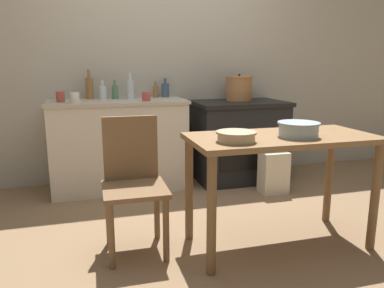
{
  "coord_description": "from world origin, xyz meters",
  "views": [
    {
      "loc": [
        -0.81,
        -2.35,
        1.2
      ],
      "look_at": [
        0.0,
        0.52,
        0.57
      ],
      "focal_mm": 35.0,
      "sensor_mm": 36.0,
      "label": 1
    }
  ],
  "objects_px": {
    "bottle_center_left": "(90,88)",
    "bottle_center_right": "(165,90)",
    "bottle_left": "(103,92)",
    "cup_far_right": "(146,97)",
    "flour_sack": "(274,173)",
    "bottle_center": "(155,91)",
    "mixing_bowl_large": "(236,136)",
    "cup_mid_right": "(60,97)",
    "mixing_bowl_small": "(298,129)",
    "cup_right": "(75,98)",
    "stock_pot": "(239,88)",
    "chair": "(133,180)",
    "bottle_far_left": "(130,89)",
    "stove": "(238,140)",
    "work_table": "(281,153)",
    "bottle_mid_left": "(115,92)"
  },
  "relations": [
    {
      "from": "mixing_bowl_large",
      "to": "bottle_far_left",
      "type": "distance_m",
      "value": 1.76
    },
    {
      "from": "bottle_left",
      "to": "cup_far_right",
      "type": "distance_m",
      "value": 0.47
    },
    {
      "from": "stock_pot",
      "to": "bottle_mid_left",
      "type": "height_order",
      "value": "stock_pot"
    },
    {
      "from": "cup_mid_right",
      "to": "cup_right",
      "type": "height_order",
      "value": "cup_mid_right"
    },
    {
      "from": "bottle_left",
      "to": "bottle_center",
      "type": "distance_m",
      "value": 0.53
    },
    {
      "from": "stock_pot",
      "to": "bottle_center_left",
      "type": "distance_m",
      "value": 1.52
    },
    {
      "from": "flour_sack",
      "to": "cup_far_right",
      "type": "relative_size",
      "value": 4.83
    },
    {
      "from": "stove",
      "to": "bottle_far_left",
      "type": "height_order",
      "value": "bottle_far_left"
    },
    {
      "from": "bottle_left",
      "to": "bottle_center_right",
      "type": "bearing_deg",
      "value": 7.29
    },
    {
      "from": "mixing_bowl_large",
      "to": "cup_right",
      "type": "xyz_separation_m",
      "value": [
        -0.93,
        1.41,
        0.13
      ]
    },
    {
      "from": "mixing_bowl_large",
      "to": "bottle_left",
      "type": "bearing_deg",
      "value": 111.63
    },
    {
      "from": "flour_sack",
      "to": "bottle_center_right",
      "type": "relative_size",
      "value": 2.06
    },
    {
      "from": "cup_far_right",
      "to": "chair",
      "type": "bearing_deg",
      "value": -103.71
    },
    {
      "from": "bottle_center",
      "to": "bottle_center_right",
      "type": "distance_m",
      "value": 0.11
    },
    {
      "from": "bottle_center_left",
      "to": "cup_mid_right",
      "type": "bearing_deg",
      "value": -139.19
    },
    {
      "from": "flour_sack",
      "to": "mixing_bowl_large",
      "type": "distance_m",
      "value": 1.47
    },
    {
      "from": "mixing_bowl_large",
      "to": "cup_far_right",
      "type": "height_order",
      "value": "cup_far_right"
    },
    {
      "from": "bottle_center",
      "to": "stove",
      "type": "bearing_deg",
      "value": -14.16
    },
    {
      "from": "bottle_mid_left",
      "to": "cup_right",
      "type": "xyz_separation_m",
      "value": [
        -0.37,
        -0.31,
        -0.02
      ]
    },
    {
      "from": "flour_sack",
      "to": "bottle_center_left",
      "type": "relative_size",
      "value": 1.4
    },
    {
      "from": "chair",
      "to": "stock_pot",
      "type": "distance_m",
      "value": 1.92
    },
    {
      "from": "bottle_far_left",
      "to": "stock_pot",
      "type": "bearing_deg",
      "value": -2.2
    },
    {
      "from": "chair",
      "to": "stock_pot",
      "type": "bearing_deg",
      "value": 46.77
    },
    {
      "from": "chair",
      "to": "bottle_center_right",
      "type": "height_order",
      "value": "bottle_center_right"
    },
    {
      "from": "chair",
      "to": "bottle_center",
      "type": "xyz_separation_m",
      "value": [
        0.42,
        1.46,
        0.47
      ]
    },
    {
      "from": "bottle_center_left",
      "to": "mixing_bowl_small",
      "type": "bearing_deg",
      "value": -54.51
    },
    {
      "from": "bottle_left",
      "to": "cup_right",
      "type": "bearing_deg",
      "value": -129.79
    },
    {
      "from": "mixing_bowl_large",
      "to": "bottle_mid_left",
      "type": "relative_size",
      "value": 1.3
    },
    {
      "from": "bottle_center_right",
      "to": "cup_far_right",
      "type": "distance_m",
      "value": 0.45
    },
    {
      "from": "stock_pot",
      "to": "bottle_center_left",
      "type": "relative_size",
      "value": 1.0
    },
    {
      "from": "bottle_center_left",
      "to": "stove",
      "type": "bearing_deg",
      "value": -7.46
    },
    {
      "from": "stock_pot",
      "to": "work_table",
      "type": "bearing_deg",
      "value": -102.63
    },
    {
      "from": "chair",
      "to": "mixing_bowl_large",
      "type": "bearing_deg",
      "value": -28.66
    },
    {
      "from": "bottle_far_left",
      "to": "bottle_center_left",
      "type": "relative_size",
      "value": 0.9
    },
    {
      "from": "flour_sack",
      "to": "bottle_center",
      "type": "relative_size",
      "value": 2.46
    },
    {
      "from": "mixing_bowl_large",
      "to": "bottle_left",
      "type": "distance_m",
      "value": 1.85
    },
    {
      "from": "mixing_bowl_small",
      "to": "cup_right",
      "type": "relative_size",
      "value": 2.83
    },
    {
      "from": "bottle_center_left",
      "to": "bottle_center_right",
      "type": "relative_size",
      "value": 1.46
    },
    {
      "from": "bottle_far_left",
      "to": "bottle_mid_left",
      "type": "height_order",
      "value": "bottle_far_left"
    },
    {
      "from": "stove",
      "to": "bottle_center_left",
      "type": "relative_size",
      "value": 3.31
    },
    {
      "from": "stove",
      "to": "stock_pot",
      "type": "distance_m",
      "value": 0.55
    },
    {
      "from": "work_table",
      "to": "flour_sack",
      "type": "relative_size",
      "value": 3.05
    },
    {
      "from": "stock_pot",
      "to": "bottle_center_left",
      "type": "bearing_deg",
      "value": 175.93
    },
    {
      "from": "cup_mid_right",
      "to": "bottle_far_left",
      "type": "bearing_deg",
      "value": 13.86
    },
    {
      "from": "cup_right",
      "to": "flour_sack",
      "type": "bearing_deg",
      "value": -11.42
    },
    {
      "from": "mixing_bowl_large",
      "to": "cup_far_right",
      "type": "relative_size",
      "value": 2.93
    },
    {
      "from": "mixing_bowl_small",
      "to": "cup_mid_right",
      "type": "height_order",
      "value": "cup_mid_right"
    },
    {
      "from": "work_table",
      "to": "bottle_center",
      "type": "bearing_deg",
      "value": 107.25
    },
    {
      "from": "bottle_left",
      "to": "bottle_center_left",
      "type": "relative_size",
      "value": 0.64
    },
    {
      "from": "bottle_center",
      "to": "mixing_bowl_small",
      "type": "bearing_deg",
      "value": -71.42
    }
  ]
}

